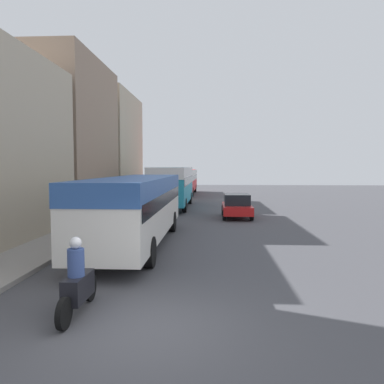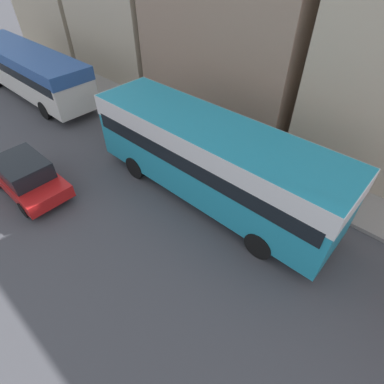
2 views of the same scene
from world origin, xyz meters
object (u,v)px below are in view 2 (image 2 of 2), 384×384
(car_crossing, at_px, (26,176))
(pedestrian_walking_away, at_px, (153,101))
(bus_following, at_px, (211,153))
(bus_lead, at_px, (28,66))

(car_crossing, xyz_separation_m, pedestrian_walking_away, (-7.64, -0.81, 0.26))
(bus_following, bearing_deg, car_crossing, -50.04)
(bus_following, bearing_deg, pedestrian_walking_away, -114.49)
(bus_following, distance_m, car_crossing, 7.45)
(bus_lead, distance_m, car_crossing, 9.91)
(bus_lead, xyz_separation_m, bus_following, (-0.08, 14.32, 0.23))
(car_crossing, height_order, pedestrian_walking_away, pedestrian_walking_away)
(bus_lead, distance_m, bus_following, 14.32)
(bus_following, bearing_deg, bus_lead, -89.69)
(bus_lead, height_order, bus_following, bus_following)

